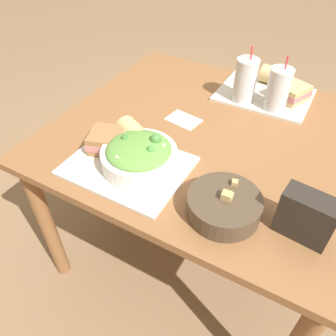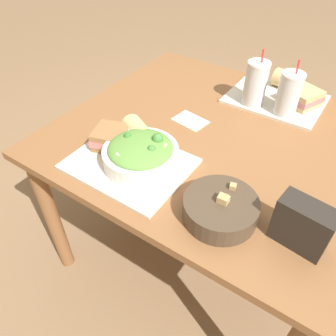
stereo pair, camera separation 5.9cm
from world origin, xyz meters
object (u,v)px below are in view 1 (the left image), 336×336
salad_bowl (139,155)px  chip_bag (306,216)px  sandwich_near (107,141)px  drink_cup_dark (245,82)px  soup_bowl (224,205)px  baguette_far (274,76)px  sandwich_far (291,92)px  baguette_near (134,135)px  drink_cup_red (278,91)px  napkin_folded (184,120)px

salad_bowl → chip_bag: (0.51, -0.01, 0.01)m
sandwich_near → drink_cup_dark: bearing=42.7°
soup_bowl → chip_bag: size_ratio=1.43×
sandwich_near → baguette_far: size_ratio=1.27×
salad_bowl → sandwich_far: size_ratio=1.51×
salad_bowl → baguette_far: size_ratio=2.12×
drink_cup_dark → chip_bag: bearing=-57.0°
baguette_near → drink_cup_dark: 0.52m
drink_cup_dark → baguette_far: bearing=70.9°
baguette_near → chip_bag: size_ratio=1.04×
baguette_near → sandwich_near: bearing=161.6°
sandwich_near → baguette_near: size_ratio=0.97×
baguette_near → baguette_far: 0.73m
baguette_far → drink_cup_dark: 0.22m
baguette_near → drink_cup_red: size_ratio=0.68×
sandwich_near → chip_bag: chip_bag is taller
salad_bowl → soup_bowl: 0.31m
drink_cup_red → drink_cup_dark: bearing=-180.0°
drink_cup_dark → drink_cup_red: (0.13, 0.00, -0.00)m
salad_bowl → sandwich_far: 0.73m
soup_bowl → napkin_folded: soup_bowl is taller
sandwich_far → soup_bowl: bearing=-67.4°
soup_bowl → sandwich_near: (-0.45, 0.07, 0.01)m
baguette_near → sandwich_far: baguette_near is taller
baguette_far → drink_cup_red: 0.21m
sandwich_far → drink_cup_dark: 0.20m
baguette_far → napkin_folded: bearing=161.3°
napkin_folded → salad_bowl: bearing=-89.1°
drink_cup_red → chip_bag: bearing=-67.5°
sandwich_far → baguette_far: (-0.10, 0.09, 0.01)m
sandwich_far → chip_bag: (0.20, -0.67, 0.02)m
baguette_near → sandwich_far: bearing=-7.6°
soup_bowl → drink_cup_red: (-0.03, 0.60, 0.06)m
baguette_near → baguette_far: (0.29, 0.67, -0.00)m
drink_cup_red → napkin_folded: size_ratio=1.60×
salad_bowl → drink_cup_red: bearing=63.3°
soup_bowl → baguette_near: bearing=161.0°
drink_cup_red → soup_bowl: bearing=-87.3°
chip_bag → baguette_far: bearing=118.1°
sandwich_near → napkin_folded: (0.14, 0.29, -0.04)m
sandwich_near → sandwich_far: bearing=35.5°
drink_cup_dark → napkin_folded: size_ratio=1.66×
sandwich_near → drink_cup_dark: size_ratio=0.63×
drink_cup_red → chip_bag: (0.23, -0.56, -0.02)m
sandwich_near → soup_bowl: bearing=-27.3°
baguette_near → napkin_folded: (0.07, 0.23, -0.05)m
drink_cup_dark → drink_cup_red: bearing=0.0°
baguette_far → soup_bowl: bearing=-165.6°
soup_bowl → baguette_far: 0.80m
sandwich_near → baguette_near: 0.09m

